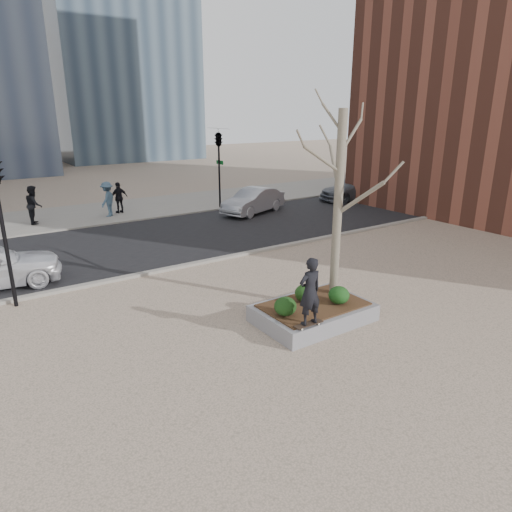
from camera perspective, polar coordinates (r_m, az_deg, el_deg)
ground at (r=11.98m, az=3.44°, el=-9.24°), size 120.00×120.00×0.00m
street at (r=20.29m, az=-14.00°, el=1.71°), size 60.00×8.00×0.02m
far_sidewalk at (r=26.81m, az=-19.33°, el=5.08°), size 60.00×6.00×0.02m
planter at (r=12.46m, az=7.14°, el=-7.09°), size 3.00×2.00×0.45m
planter_mulch at (r=12.36m, az=7.18°, el=-6.06°), size 2.70×1.70×0.04m
sycamore_tree at (r=12.33m, az=10.41°, el=9.82°), size 2.80×2.80×6.60m
shrub_left at (r=11.55m, az=3.68°, el=-6.30°), size 0.57×0.57×0.48m
shrub_middle at (r=12.40m, az=6.17°, el=-4.64°), size 0.56×0.56×0.48m
shrub_right at (r=12.41m, az=10.32°, el=-4.83°), size 0.56×0.56×0.48m
skateboard at (r=11.20m, az=6.59°, el=-8.56°), size 0.78×0.22×0.08m
skateboarder at (r=10.84m, az=6.75°, el=-4.42°), size 0.62×0.42×1.67m
car_silver at (r=25.17m, az=-0.33°, el=6.92°), size 4.39×2.77×1.37m
car_third at (r=29.77m, az=12.23°, el=8.21°), size 4.90×2.38×1.37m
pedestrian_a at (r=25.26m, az=-26.00°, el=5.79°), size 0.88×1.04×1.90m
pedestrian_b at (r=25.58m, az=-18.07°, el=6.78°), size 1.30×1.35×1.84m
pedestrian_c at (r=26.30m, az=-16.74°, el=7.01°), size 1.05×0.60×1.69m
traffic_light_near at (r=14.41m, az=-29.03°, el=2.75°), size 0.60×2.48×4.50m
traffic_light_far at (r=26.66m, az=-4.62°, el=10.83°), size 0.60×2.48×4.50m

